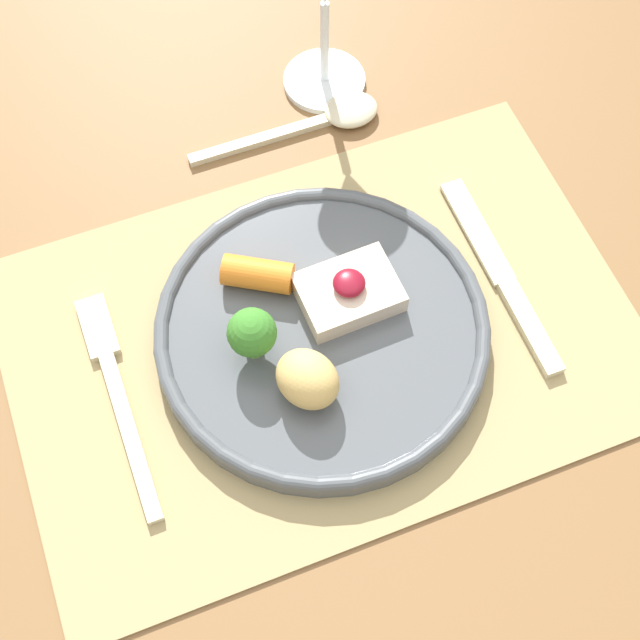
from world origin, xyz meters
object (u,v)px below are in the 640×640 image
fork (116,386)px  knife (507,286)px  dinner_plate (318,325)px  spoon (330,117)px

fork → knife: knife is taller
dinner_plate → knife: (0.16, -0.02, -0.01)m
dinner_plate → spoon: size_ratio=1.47×
dinner_plate → spoon: 0.22m
fork → spoon: 0.32m
dinner_plate → fork: size_ratio=1.36×
knife → spoon: 0.23m
dinner_plate → knife: size_ratio=1.36×
dinner_plate → fork: (-0.16, 0.01, -0.01)m
knife → fork: bearing=176.0°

